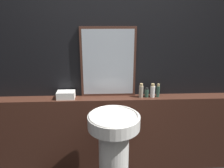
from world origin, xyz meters
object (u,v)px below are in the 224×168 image
Objects in this scene: towel_stack at (66,95)px; body_wash_bottle at (158,91)px; conditioner_bottle at (147,93)px; shampoo_bottle at (141,91)px; pedestal_sink at (114,149)px; lotion_bottle at (153,91)px; mirror at (108,63)px.

towel_stack is 1.02m from body_wash_bottle.
body_wash_bottle is at bearing -0.00° from conditioner_bottle.
shampoo_bottle reaches higher than conditioner_bottle.
body_wash_bottle is at bearing 0.00° from shampoo_bottle.
pedestal_sink is at bearing -126.55° from shampoo_bottle.
conditioner_bottle is 0.70× the size of lotion_bottle.
body_wash_bottle reaches higher than conditioner_bottle.
mirror reaches higher than lotion_bottle.
lotion_bottle is (0.46, 0.44, 0.44)m from pedestal_sink.
mirror is at bearing 172.96° from body_wash_bottle.
shampoo_bottle is at bearing 180.00° from body_wash_bottle.
towel_stack is 1.21× the size of shampoo_bottle.
lotion_bottle is 1.01× the size of body_wash_bottle.
pedestal_sink is 0.72m from conditioner_bottle.
pedestal_sink is 0.71m from shampoo_bottle.
mirror is at bearing 170.91° from conditioner_bottle.
mirror is 4.80× the size of shampoo_bottle.
shampoo_bottle reaches higher than pedestal_sink.
towel_stack is (-0.50, 0.44, 0.41)m from pedestal_sink.
pedestal_sink is 8.55× the size of conditioner_bottle.
conditioner_bottle is (0.39, 0.44, 0.42)m from pedestal_sink.
mirror is 0.55m from conditioner_bottle.
towel_stack is 0.89m from conditioner_bottle.
pedestal_sink is 0.91m from mirror.
conditioner_bottle is 0.13m from body_wash_bottle.
mirror is at bearing 169.36° from shampoo_bottle.
shampoo_bottle is at bearing -180.00° from lotion_bottle.
conditioner_bottle is (0.43, -0.07, -0.33)m from mirror.
mirror is (-0.04, 0.51, 0.75)m from pedestal_sink.
towel_stack is at bearing 180.00° from lotion_bottle.
lotion_bottle is 0.06m from body_wash_bottle.
pedestal_sink is 1.20× the size of mirror.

